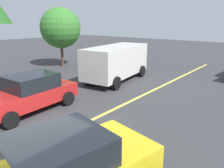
% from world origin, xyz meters
% --- Properties ---
extents(ground_plane, '(80.00, 80.00, 0.00)m').
position_xyz_m(ground_plane, '(0.00, 0.00, 0.00)').
color(ground_plane, '#38383A').
extents(lane_marking_centre, '(28.00, 0.16, 0.01)m').
position_xyz_m(lane_marking_centre, '(3.00, 0.00, 0.01)').
color(lane_marking_centre, '#E0D14C').
extents(white_van, '(5.43, 2.84, 2.20)m').
position_xyz_m(white_van, '(7.79, 2.94, 1.27)').
color(white_van, silver).
rests_on(white_van, ground_plane).
extents(car_red_mid_road, '(4.19, 2.22, 1.55)m').
position_xyz_m(car_red_mid_road, '(1.54, 2.80, 0.78)').
color(car_red_mid_road, red).
rests_on(car_red_mid_road, ground_plane).
extents(tree_centre_verge, '(3.26, 3.26, 4.79)m').
position_xyz_m(tree_centre_verge, '(8.53, 9.32, 3.16)').
color(tree_centre_verge, '#513823').
rests_on(tree_centre_verge, ground_plane).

